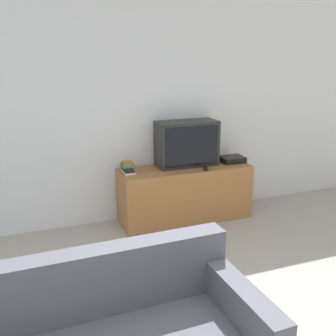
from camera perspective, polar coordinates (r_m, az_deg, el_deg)
The scene contains 6 objects.
wall_back at distance 4.57m, azimuth -8.94°, elevation 7.74°, with size 9.00×0.06×2.60m.
tv_stand at distance 4.78m, azimuth 2.51°, elevation -3.72°, with size 1.58×0.51×0.66m.
television at distance 4.70m, azimuth 2.74°, elevation 3.58°, with size 0.73×0.33×0.54m.
book_stack at distance 4.47m, azimuth -5.86°, elevation 0.05°, with size 0.15×0.20×0.13m.
remote_on_stand at distance 4.61m, azimuth 5.46°, elevation -0.07°, with size 0.08×0.15×0.02m.
set_top_box at distance 4.96m, azimuth 9.28°, elevation 1.26°, with size 0.29×0.23×0.07m.
Camera 1 is at (-0.91, -1.39, 1.98)m, focal length 42.00 mm.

